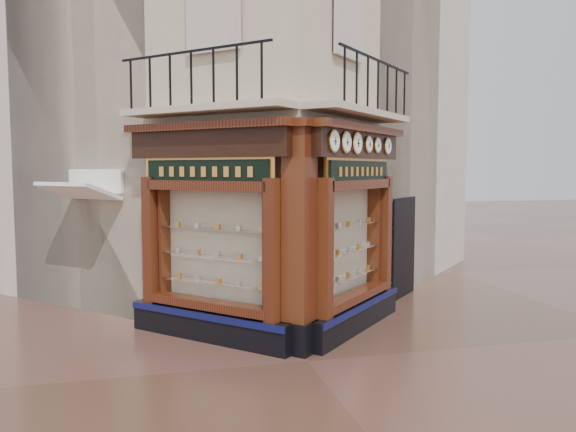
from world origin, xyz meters
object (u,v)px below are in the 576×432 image
object	(u,v)px
corner_pilaster	(299,240)
signboard_left	(206,172)
clock_e	(377,145)
clock_b	(346,142)
signboard_right	(359,171)
clock_c	(357,143)
clock_d	(368,144)
awning	(82,319)
clock_a	(334,141)
clock_f	(387,146)

from	to	relation	value
corner_pilaster	signboard_left	bearing A→B (deg)	100.25
clock_e	signboard_left	distance (m)	3.50
clock_b	clock_e	world-z (taller)	clock_b
signboard_right	clock_c	bearing A→B (deg)	-163.17
clock_d	clock_e	distance (m)	0.45
clock_b	awning	size ratio (longest dim) A/B	0.24
clock_c	awning	bearing A→B (deg)	109.19
clock_a	clock_f	size ratio (longest dim) A/B	1.10
clock_a	signboard_left	bearing A→B (deg)	108.91
awning	signboard_right	xyz separation A→B (m)	(5.34, -2.16, 3.10)
clock_d	clock_f	world-z (taller)	clock_f
clock_b	signboard_right	size ratio (longest dim) A/B	0.19
clock_e	clock_d	bearing A→B (deg)	-180.00
clock_c	awning	distance (m)	6.78
awning	signboard_left	world-z (taller)	signboard_left
clock_a	signboard_right	bearing A→B (deg)	4.78
clock_b	clock_c	world-z (taller)	clock_c
corner_pilaster	signboard_left	size ratio (longest dim) A/B	1.88
signboard_left	corner_pilaster	bearing A→B (deg)	-169.75
signboard_left	signboard_right	xyz separation A→B (m)	(2.92, 0.00, -0.00)
clock_e	signboard_right	xyz separation A→B (m)	(-0.52, -0.36, -0.52)
clock_a	signboard_right	world-z (taller)	clock_a
corner_pilaster	signboard_left	world-z (taller)	corner_pilaster
signboard_left	clock_e	bearing A→B (deg)	-129.03
awning	signboard_left	distance (m)	4.49
signboard_left	clock_c	bearing A→B (deg)	-142.00
corner_pilaster	clock_b	bearing A→B (deg)	-25.13
clock_a	clock_d	bearing A→B (deg)	0.00
clock_a	clock_b	bearing A→B (deg)	-0.00
clock_c	clock_f	xyz separation A→B (m)	(1.09, 1.09, 0.00)
clock_a	clock_f	bearing A→B (deg)	0.00
clock_e	clock_f	size ratio (longest dim) A/B	0.89
clock_a	clock_f	distance (m)	2.50
clock_b	clock_d	world-z (taller)	clock_b
signboard_left	clock_f	bearing A→B (deg)	-123.85
clock_d	clock_e	bearing A→B (deg)	0.00
clock_e	awning	xyz separation A→B (m)	(-5.86, 1.80, -3.62)
clock_a	signboard_right	size ratio (longest dim) A/B	0.19
signboard_right	clock_f	bearing A→B (deg)	-5.35
clock_f	signboard_right	world-z (taller)	clock_f
corner_pilaster	clock_c	world-z (taller)	corner_pilaster
corner_pilaster	awning	world-z (taller)	corner_pilaster
clock_f	corner_pilaster	bearing A→B (deg)	171.71
clock_a	signboard_left	xyz separation A→B (m)	(-2.07, 1.01, -0.52)
clock_e	signboard_right	distance (m)	0.82
clock_a	signboard_left	world-z (taller)	clock_a
clock_b	clock_d	xyz separation A→B (m)	(0.72, 0.72, -0.00)
corner_pilaster	signboard_right	xyz separation A→B (m)	(1.46, 1.01, 1.15)
clock_a	corner_pilaster	bearing A→B (deg)	135.15
clock_c	signboard_left	bearing A→B (deg)	128.00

